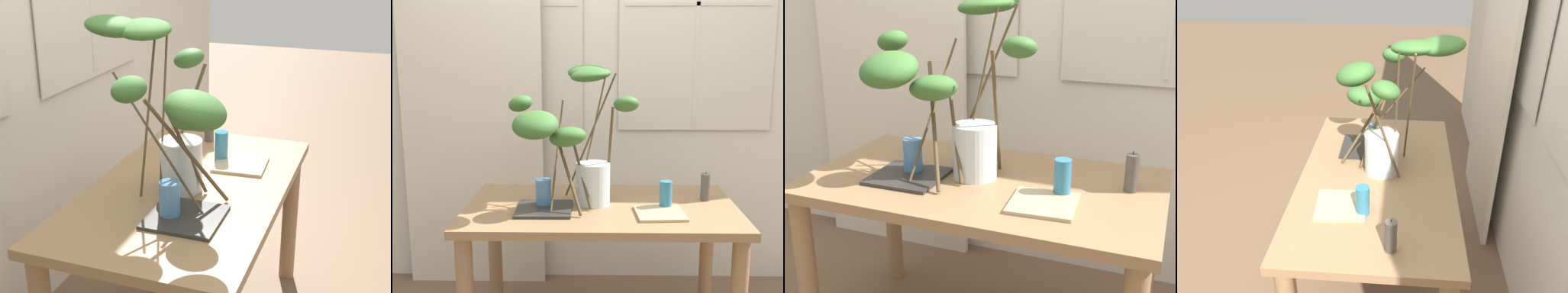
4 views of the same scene
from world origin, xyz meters
TOP-DOWN VIEW (x-y plane):
  - ground at (0.00, 0.00)m, footprint 14.00×14.00m
  - curtain_sheer_side at (-0.79, 0.67)m, footprint 0.87×0.03m
  - dining_table at (0.00, 0.00)m, footprint 1.33×0.76m
  - vase_with_branches at (-0.12, 0.03)m, footprint 0.66×0.68m
  - drinking_glass_blue_left at (-0.28, -0.03)m, footprint 0.08×0.08m
  - drinking_glass_blue_right at (0.31, -0.04)m, footprint 0.06×0.06m
  - plate_square_left at (-0.27, -0.09)m, footprint 0.27×0.27m
  - plate_square_right at (0.27, -0.14)m, footprint 0.23×0.23m
  - pillar_candle at (0.53, 0.09)m, footprint 0.05×0.05m

SIDE VIEW (x-z plane):
  - ground at x=0.00m, z-range 0.00..0.00m
  - dining_table at x=0.00m, z-range 0.24..0.98m
  - plate_square_right at x=0.27m, z-range 0.73..0.75m
  - plate_square_left at x=-0.27m, z-range 0.73..0.75m
  - drinking_glass_blue_right at x=0.31m, z-range 0.73..0.87m
  - pillar_candle at x=0.53m, z-range 0.73..0.88m
  - drinking_glass_blue_left at x=-0.28m, z-range 0.73..0.87m
  - vase_with_branches at x=-0.12m, z-range 0.76..1.45m
  - curtain_sheer_side at x=-0.79m, z-range 0.00..2.52m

